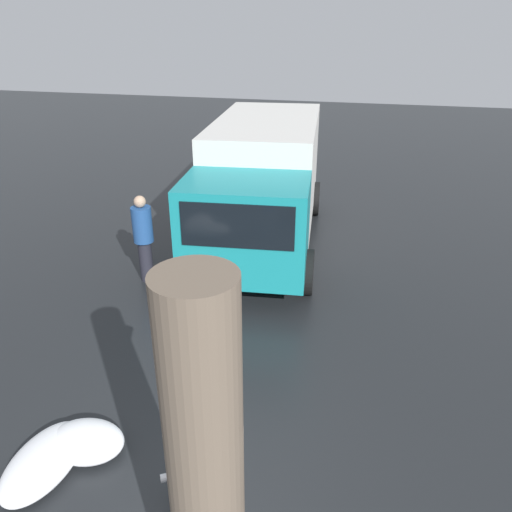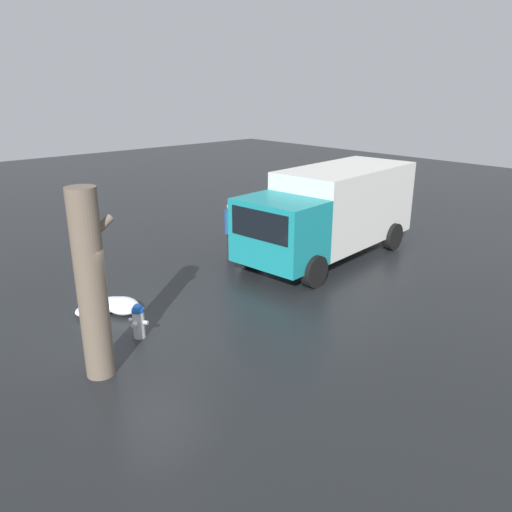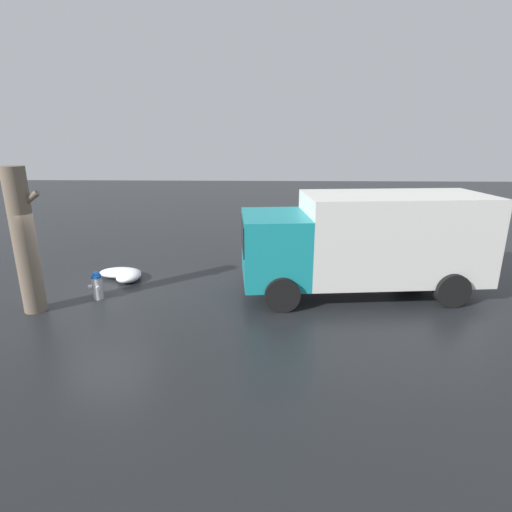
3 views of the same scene
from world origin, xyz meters
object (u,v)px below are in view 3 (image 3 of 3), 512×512
Objects in this scene: tree_trunk at (25,241)px; delivery_truck at (367,240)px; fire_hydrant at (97,285)px; pedestrian at (272,241)px.

tree_trunk is 0.53× the size of delivery_truck.
tree_trunk is 8.77m from delivery_truck.
fire_hydrant is 5.46m from pedestrian.
tree_trunk is 6.98m from pedestrian.
fire_hydrant is 0.22× the size of tree_trunk.
pedestrian is (-2.59, 1.85, -0.54)m from delivery_truck.
delivery_truck reaches higher than pedestrian.
fire_hydrant is at bearing 155.02° from pedestrian.
pedestrian is (4.76, 2.62, 0.59)m from fire_hydrant.
delivery_truck is at bearing -89.40° from pedestrian.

